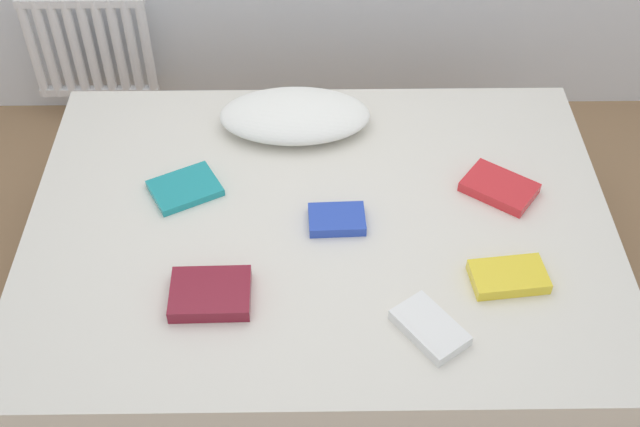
% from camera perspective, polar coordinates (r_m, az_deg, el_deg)
% --- Properties ---
extents(ground_plane, '(8.00, 8.00, 0.00)m').
position_cam_1_polar(ground_plane, '(3.08, 0.01, -6.99)').
color(ground_plane, '#93704C').
extents(bed, '(2.00, 1.50, 0.50)m').
position_cam_1_polar(bed, '(2.89, 0.01, -3.97)').
color(bed, brown).
rests_on(bed, ground).
extents(radiator, '(0.55, 0.04, 0.50)m').
position_cam_1_polar(radiator, '(3.84, -15.88, 11.10)').
color(radiator, white).
rests_on(radiator, ground).
extents(pillow, '(0.56, 0.33, 0.11)m').
position_cam_1_polar(pillow, '(3.04, -1.78, 6.91)').
color(pillow, white).
rests_on(pillow, bed).
extents(textbook_blue, '(0.19, 0.14, 0.04)m').
position_cam_1_polar(textbook_blue, '(2.68, 1.19, -0.42)').
color(textbook_blue, '#2847B7').
rests_on(textbook_blue, bed).
extents(textbook_maroon, '(0.25, 0.19, 0.05)m').
position_cam_1_polar(textbook_maroon, '(2.49, -7.71, -5.62)').
color(textbook_maroon, maroon).
rests_on(textbook_maroon, bed).
extents(textbook_yellow, '(0.25, 0.16, 0.04)m').
position_cam_1_polar(textbook_yellow, '(2.58, 13.12, -4.35)').
color(textbook_yellow, yellow).
rests_on(textbook_yellow, bed).
extents(textbook_teal, '(0.28, 0.26, 0.03)m').
position_cam_1_polar(textbook_teal, '(2.84, -9.47, 1.77)').
color(textbook_teal, teal).
rests_on(textbook_teal, bed).
extents(textbook_red, '(0.29, 0.27, 0.04)m').
position_cam_1_polar(textbook_red, '(2.86, 12.50, 1.80)').
color(textbook_red, red).
rests_on(textbook_red, bed).
extents(textbook_white, '(0.24, 0.26, 0.04)m').
position_cam_1_polar(textbook_white, '(2.41, 7.72, -7.97)').
color(textbook_white, white).
rests_on(textbook_white, bed).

